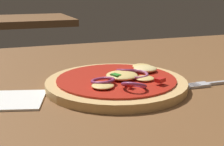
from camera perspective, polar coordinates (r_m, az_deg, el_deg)
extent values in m
cube|color=brown|center=(0.50, -1.03, -5.36)|extent=(1.41, 0.89, 0.04)
cylinder|color=tan|center=(0.51, 0.78, -1.98)|extent=(0.23, 0.23, 0.01)
cylinder|color=red|center=(0.51, 0.78, -1.09)|extent=(0.19, 0.19, 0.00)
ellipsoid|color=#EFCC72|center=(0.57, 5.46, 1.22)|extent=(0.03, 0.03, 0.01)
ellipsoid|color=#EFCC72|center=(0.51, 1.81, -0.42)|extent=(0.05, 0.05, 0.01)
ellipsoid|color=#F4DB8E|center=(0.55, 6.07, 0.77)|extent=(0.04, 0.04, 0.01)
ellipsoid|color=#EFCC72|center=(0.50, 5.97, -0.97)|extent=(0.03, 0.03, 0.01)
ellipsoid|color=#EFCC72|center=(0.46, -1.70, -2.33)|extent=(0.03, 0.03, 0.01)
torus|color=#93386B|center=(0.47, -1.69, -1.37)|extent=(0.05, 0.05, 0.01)
torus|color=#93386B|center=(0.53, 2.70, 0.48)|extent=(0.05, 0.05, 0.01)
torus|color=#B25984|center=(0.51, 4.72, -0.28)|extent=(0.05, 0.05, 0.01)
torus|color=#93386B|center=(0.45, 4.03, -2.24)|extent=(0.05, 0.05, 0.02)
cube|color=red|center=(0.46, 3.38, -2.24)|extent=(0.01, 0.01, 0.00)
cube|color=red|center=(0.48, 8.79, -1.26)|extent=(0.02, 0.02, 0.01)
cube|color=#2D8C28|center=(0.50, 0.61, -0.50)|extent=(0.02, 0.02, 0.01)
cube|color=#2D8C28|center=(0.51, 3.03, -0.27)|extent=(0.01, 0.01, 0.00)
cube|color=silver|center=(0.54, 16.30, -2.04)|extent=(0.02, 0.02, 0.01)
cube|color=silver|center=(0.54, 13.16, -2.12)|extent=(0.04, 0.00, 0.00)
cube|color=silver|center=(0.53, 13.47, -2.29)|extent=(0.04, 0.00, 0.00)
cube|color=silver|center=(0.53, 13.78, -2.46)|extent=(0.04, 0.00, 0.00)
cube|color=silver|center=(0.52, 14.11, -2.64)|extent=(0.04, 0.00, 0.00)
cube|color=brown|center=(1.84, -18.34, 8.98)|extent=(0.68, 0.46, 0.04)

